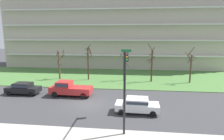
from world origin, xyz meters
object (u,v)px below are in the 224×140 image
(sedan_white_center_left, at_px, (137,105))
(tree_center, at_px, (124,65))
(tree_right, at_px, (152,64))
(sedan_black_near_left, at_px, (23,88))
(tree_left, at_px, (88,62))
(tree_far_left, at_px, (60,64))
(pickup_red_center_right, at_px, (69,88))
(traffic_signal_mast, at_px, (125,76))
(tree_far_right, at_px, (191,66))

(sedan_white_center_left, bearing_deg, tree_center, 100.59)
(tree_right, distance_m, sedan_black_near_left, 19.91)
(tree_left, distance_m, tree_center, 6.28)
(tree_far_left, bearing_deg, tree_right, -0.43)
(pickup_red_center_right, bearing_deg, sedan_white_center_left, 154.64)
(tree_center, bearing_deg, sedan_black_near_left, -145.53)
(tree_right, bearing_deg, sedan_black_near_left, -153.71)
(tree_far_left, distance_m, tree_right, 16.08)
(tree_far_left, bearing_deg, traffic_signal_mast, -53.11)
(tree_right, bearing_deg, traffic_signal_mast, -102.95)
(sedan_black_near_left, bearing_deg, sedan_white_center_left, 164.01)
(tree_right, relative_size, tree_far_right, 1.10)
(pickup_red_center_right, bearing_deg, sedan_black_near_left, 2.15)
(tree_left, relative_size, sedan_white_center_left, 1.40)
(tree_far_right, height_order, sedan_black_near_left, tree_far_right)
(tree_left, bearing_deg, pickup_red_center_right, -92.85)
(tree_center, bearing_deg, tree_far_left, -179.34)
(tree_left, height_order, tree_center, tree_left)
(tree_far_left, height_order, traffic_signal_mast, traffic_signal_mast)
(tree_right, relative_size, pickup_red_center_right, 1.20)
(traffic_signal_mast, bearing_deg, tree_right, 77.05)
(tree_center, xyz_separation_m, tree_right, (4.61, -0.25, 0.29))
(sedan_white_center_left, relative_size, pickup_red_center_right, 0.82)
(tree_center, height_order, pickup_red_center_right, tree_center)
(tree_far_right, bearing_deg, sedan_black_near_left, -160.31)
(traffic_signal_mast, bearing_deg, tree_left, 113.34)
(tree_far_left, distance_m, tree_center, 11.47)
(tree_center, bearing_deg, tree_right, -3.14)
(tree_far_left, xyz_separation_m, sedan_black_near_left, (-1.65, -8.88, -2.00))
(sedan_black_near_left, relative_size, pickup_red_center_right, 0.81)
(tree_left, distance_m, traffic_signal_mast, 18.02)
(tree_far_right, bearing_deg, tree_left, 178.75)
(tree_center, relative_size, traffic_signal_mast, 0.82)
(tree_center, xyz_separation_m, pickup_red_center_right, (-6.71, -9.00, -1.83))
(tree_far_right, bearing_deg, pickup_red_center_right, -153.97)
(sedan_white_center_left, bearing_deg, traffic_signal_mast, -107.92)
(tree_left, distance_m, sedan_black_near_left, 11.52)
(tree_far_right, bearing_deg, tree_right, 178.33)
(sedan_black_near_left, distance_m, sedan_white_center_left, 15.76)
(tree_center, relative_size, tree_right, 0.84)
(pickup_red_center_right, bearing_deg, tree_left, -90.78)
(tree_left, relative_size, traffic_signal_mast, 0.94)
(pickup_red_center_right, bearing_deg, tree_right, -140.22)
(tree_far_left, height_order, pickup_red_center_right, tree_far_left)
(tree_far_left, xyz_separation_m, tree_far_right, (22.31, -0.30, 0.02))
(tree_center, distance_m, tree_right, 4.62)
(tree_center, height_order, tree_far_right, tree_far_right)
(pickup_red_center_right, bearing_deg, traffic_signal_mast, 137.09)
(traffic_signal_mast, bearing_deg, tree_center, 92.96)
(tree_right, relative_size, sedan_black_near_left, 1.48)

